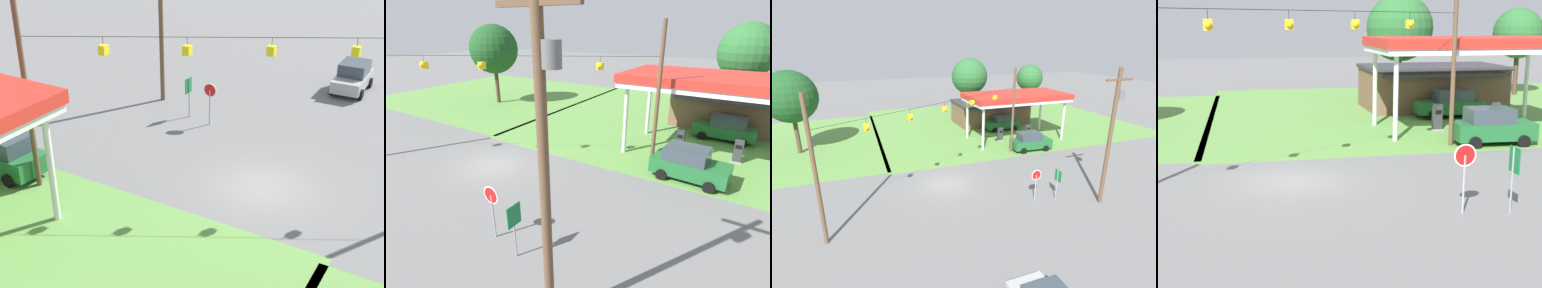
{
  "view_description": "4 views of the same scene",
  "coord_description": "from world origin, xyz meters",
  "views": [
    {
      "loc": [
        -7.83,
        19.91,
        12.69
      ],
      "look_at": [
        3.54,
        0.35,
        1.49
      ],
      "focal_mm": 50.0,
      "sensor_mm": 36.0,
      "label": 1
    },
    {
      "loc": [
        14.22,
        -12.16,
        8.63
      ],
      "look_at": [
        5.12,
        2.37,
        1.82
      ],
      "focal_mm": 28.0,
      "sensor_mm": 36.0,
      "label": 2
    },
    {
      "loc": [
        -6.6,
        -22.0,
        11.38
      ],
      "look_at": [
        2.43,
        2.13,
        2.62
      ],
      "focal_mm": 28.0,
      "sensor_mm": 36.0,
      "label": 3
    },
    {
      "loc": [
        -1.86,
        -21.61,
        6.55
      ],
      "look_at": [
        2.56,
        0.52,
        1.39
      ],
      "focal_mm": 50.0,
      "sensor_mm": 36.0,
      "label": 4
    }
  ],
  "objects": [
    {
      "name": "ground_plane",
      "position": [
        0.0,
        0.0,
        0.0
      ],
      "size": [
        160.0,
        160.0,
        0.0
      ],
      "primitive_type": "plane",
      "color": "slate"
    },
    {
      "name": "grass_verge_station_corner",
      "position": [
        13.63,
        17.54,
        0.02
      ],
      "size": [
        36.0,
        28.0,
        0.04
      ],
      "primitive_type": "cube",
      "color": "#5B8E42",
      "rests_on": "ground"
    },
    {
      "name": "grass_verge_opposite_corner",
      "position": [
        -16.0,
        16.0,
        0.02
      ],
      "size": [
        24.0,
        24.0,
        0.04
      ],
      "primitive_type": "cube",
      "color": "#5B8E42",
      "rests_on": "ground"
    },
    {
      "name": "gas_station_canopy",
      "position": [
        11.63,
        9.05,
        5.16
      ],
      "size": [
        11.93,
        6.19,
        5.67
      ],
      "color": "silver",
      "rests_on": "ground"
    },
    {
      "name": "gas_station_store",
      "position": [
        12.37,
        17.52,
        1.68
      ],
      "size": [
        10.62,
        6.59,
        3.33
      ],
      "color": "brown",
      "rests_on": "ground"
    },
    {
      "name": "fuel_pump_near",
      "position": [
        9.72,
        9.05,
        0.79
      ],
      "size": [
        0.71,
        0.56,
        1.66
      ],
      "color": "gray",
      "rests_on": "ground"
    },
    {
      "name": "fuel_pump_far",
      "position": [
        13.54,
        9.05,
        0.79
      ],
      "size": [
        0.71,
        0.56,
        1.66
      ],
      "color": "gray",
      "rests_on": "ground"
    },
    {
      "name": "car_at_pumps_front",
      "position": [
        11.3,
        4.83,
        1.03
      ],
      "size": [
        4.46,
        2.29,
        2.04
      ],
      "rotation": [
        0.0,
        0.0,
        -0.05
      ],
      "color": "#1E602D",
      "rests_on": "ground"
    },
    {
      "name": "car_at_pumps_rear",
      "position": [
        12.21,
        13.27,
        1.0
      ],
      "size": [
        4.7,
        2.15,
        1.98
      ],
      "rotation": [
        0.0,
        0.0,
        3.13
      ],
      "color": "#1E602D",
      "rests_on": "ground"
    },
    {
      "name": "stop_sign_roadside",
      "position": [
        5.48,
        -5.0,
        1.81
      ],
      "size": [
        0.8,
        0.08,
        2.5
      ],
      "rotation": [
        0.0,
        0.0,
        3.14
      ],
      "color": "#99999E",
      "rests_on": "ground"
    },
    {
      "name": "route_sign",
      "position": [
        7.11,
        -5.4,
        1.71
      ],
      "size": [
        0.1,
        0.7,
        2.4
      ],
      "color": "gray",
      "rests_on": "ground"
    },
    {
      "name": "utility_pole_main",
      "position": [
        9.98,
        -6.93,
        5.51
      ],
      "size": [
        2.2,
        0.44,
        9.86
      ],
      "color": "brown",
      "rests_on": "ground"
    },
    {
      "name": "signal_span_gantry",
      "position": [
        -0.0,
        -0.01,
        4.97
      ],
      "size": [
        18.25,
        10.24,
        8.99
      ],
      "color": "brown",
      "rests_on": "ground"
    },
    {
      "name": "tree_behind_station",
      "position": [
        11.92,
        24.92,
        6.06
      ],
      "size": [
        5.92,
        5.92,
        9.03
      ],
      "color": "#4C3828",
      "rests_on": "ground"
    },
    {
      "name": "tree_west_verge",
      "position": [
        -12.57,
        12.7,
        6.11
      ],
      "size": [
        5.37,
        5.37,
        8.82
      ],
      "color": "#4C3828",
      "rests_on": "ground"
    }
  ]
}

